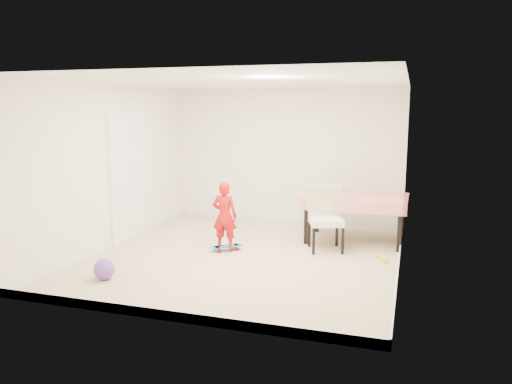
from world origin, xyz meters
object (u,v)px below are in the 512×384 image
(skateboard, at_px, (227,248))
(child, at_px, (225,218))
(dining_table, at_px, (355,218))
(dining_chair, at_px, (326,219))
(balloon, at_px, (104,269))

(skateboard, relative_size, child, 0.49)
(dining_table, relative_size, dining_chair, 1.66)
(dining_table, bearing_deg, balloon, -133.93)
(child, distance_m, balloon, 2.03)
(dining_table, xyz_separation_m, skateboard, (-1.85, -1.18, -0.35))
(dining_chair, xyz_separation_m, balloon, (-2.52, -2.22, -0.36))
(child, bearing_deg, dining_table, -150.42)
(skateboard, xyz_separation_m, child, (-0.02, -0.03, 0.49))
(dining_table, relative_size, child, 1.57)
(dining_table, bearing_deg, child, -146.02)
(skateboard, height_order, child, child)
(dining_chair, relative_size, child, 0.95)
(dining_chair, bearing_deg, child, 179.34)
(skateboard, bearing_deg, balloon, -162.22)
(dining_table, xyz_separation_m, child, (-1.87, -1.22, 0.14))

